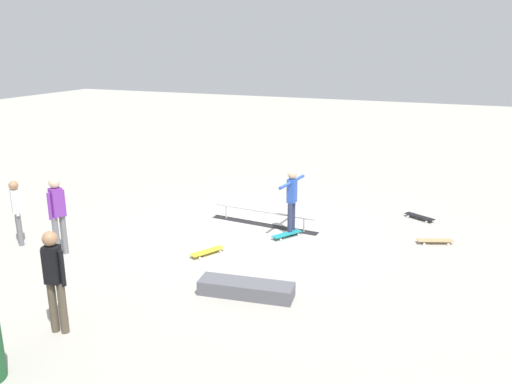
{
  "coord_description": "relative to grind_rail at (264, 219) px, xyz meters",
  "views": [
    {
      "loc": [
        -4.62,
        10.79,
        4.46
      ],
      "look_at": [
        -0.09,
        -0.17,
        1.0
      ],
      "focal_mm": 36.47,
      "sensor_mm": 36.0,
      "label": 1
    }
  ],
  "objects": [
    {
      "name": "ground_plane",
      "position": [
        0.09,
        0.67,
        -0.17
      ],
      "size": [
        60.0,
        60.0,
        0.0
      ],
      "primitive_type": "plane",
      "color": "#ADA89E"
    },
    {
      "name": "grind_rail",
      "position": [
        0.0,
        0.0,
        0.0
      ],
      "size": [
        2.9,
        0.48,
        0.38
      ],
      "rotation": [
        0.0,
        0.0,
        -0.08
      ],
      "color": "black",
      "rests_on": "ground_plane"
    },
    {
      "name": "skate_ledge",
      "position": [
        -1.09,
        3.62,
        -0.03
      ],
      "size": [
        1.78,
        0.69,
        0.27
      ],
      "primitive_type": "cube",
      "rotation": [
        0.0,
        0.0,
        0.13
      ],
      "color": "#595960",
      "rests_on": "ground_plane"
    },
    {
      "name": "skater_main",
      "position": [
        -0.84,
        0.34,
        0.75
      ],
      "size": [
        0.22,
        1.27,
        1.58
      ],
      "rotation": [
        0.0,
        0.0,
        1.46
      ],
      "color": "#2D3351",
      "rests_on": "ground_plane"
    },
    {
      "name": "skateboard_main",
      "position": [
        -0.82,
        0.57,
        -0.09
      ],
      "size": [
        0.58,
        0.79,
        0.09
      ],
      "rotation": [
        0.0,
        0.0,
        1.03
      ],
      "color": "teal",
      "rests_on": "ground_plane"
    },
    {
      "name": "bystander_black_shirt",
      "position": [
        1.15,
        5.88,
        0.8
      ],
      "size": [
        0.39,
        0.23,
        1.7
      ],
      "rotation": [
        0.0,
        0.0,
        3.31
      ],
      "color": "brown",
      "rests_on": "ground_plane"
    },
    {
      "name": "bystander_white_shirt",
      "position": [
        4.63,
        3.32,
        0.68
      ],
      "size": [
        0.31,
        0.26,
        1.5
      ],
      "rotation": [
        0.0,
        0.0,
        2.52
      ],
      "color": "slate",
      "rests_on": "ground_plane"
    },
    {
      "name": "bystander_purple_shirt",
      "position": [
        3.36,
        3.41,
        0.81
      ],
      "size": [
        0.27,
        0.39,
        1.73
      ],
      "rotation": [
        0.0,
        0.0,
        4.36
      ],
      "color": "slate",
      "rests_on": "ground_plane"
    },
    {
      "name": "loose_skateboard_black",
      "position": [
        -3.59,
        -1.95,
        -0.09
      ],
      "size": [
        0.8,
        0.55,
        0.09
      ],
      "rotation": [
        0.0,
        0.0,
        5.79
      ],
      "color": "black",
      "rests_on": "ground_plane"
    },
    {
      "name": "loose_skateboard_natural",
      "position": [
        -4.08,
        -0.33,
        -0.09
      ],
      "size": [
        0.82,
        0.47,
        0.09
      ],
      "rotation": [
        0.0,
        0.0,
        0.37
      ],
      "color": "tan",
      "rests_on": "ground_plane"
    },
    {
      "name": "loose_skateboard_yellow",
      "position": [
        0.43,
        2.22,
        -0.09
      ],
      "size": [
        0.54,
        0.8,
        0.09
      ],
      "rotation": [
        0.0,
        0.0,
        1.1
      ],
      "color": "yellow",
      "rests_on": "ground_plane"
    }
  ]
}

